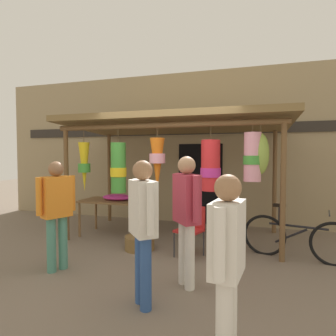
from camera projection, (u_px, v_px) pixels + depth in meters
The scene contains 12 objects.
ground_plane at pixel (164, 256), 4.78m from camera, with size 30.00×30.00×0.00m, color #756656.
shop_facade at pixel (195, 148), 7.20m from camera, with size 11.10×0.29×3.80m.
market_stall_canopy at pixel (175, 135), 5.64m from camera, with size 4.55×2.27×2.49m.
display_table at pixel (114, 203), 6.01m from camera, with size 1.39×0.75×0.76m.
flower_heap_on_table at pixel (118, 197), 5.99m from camera, with size 0.65×0.45×0.12m.
folding_chair at pixel (191, 226), 4.79m from camera, with size 0.51×0.51×0.84m.
wicker_basket_by_table at pixel (140, 243), 5.10m from camera, with size 0.54×0.54×0.24m, color brown.
parked_bicycle at pixel (297, 239), 4.60m from camera, with size 1.72×0.52×0.92m.
vendor_in_orange at pixel (143, 221), 3.14m from camera, with size 0.43×0.47×1.65m.
customer_foreground at pixel (187, 210), 3.63m from camera, with size 0.43×0.48×1.70m.
shopper_by_bananas at pixel (57, 207), 4.14m from camera, with size 0.37×0.54×1.62m.
passerby_at_right at pixel (227, 256), 2.20m from camera, with size 0.27×0.59×1.56m.
Camera 1 is at (1.42, -4.49, 1.70)m, focal length 30.06 mm.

